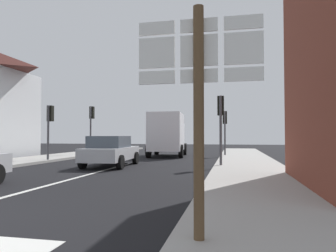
{
  "coord_description": "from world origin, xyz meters",
  "views": [
    {
      "loc": [
        5.39,
        -3.91,
        1.48
      ],
      "look_at": [
        2.64,
        9.33,
        1.91
      ],
      "focal_mm": 33.3,
      "sensor_mm": 36.0,
      "label": 1
    }
  ],
  "objects_px": {
    "sedan_far": "(111,151)",
    "traffic_light_near_right": "(221,115)",
    "delivery_truck": "(167,133)",
    "route_sign_post": "(199,96)",
    "traffic_light_near_left": "(50,120)",
    "traffic_light_far_left": "(92,119)",
    "traffic_light_far_right": "(225,123)"
  },
  "relations": [
    {
      "from": "delivery_truck",
      "to": "traffic_light_near_left",
      "type": "relative_size",
      "value": 1.6
    },
    {
      "from": "sedan_far",
      "to": "delivery_truck",
      "type": "bearing_deg",
      "value": 81.05
    },
    {
      "from": "route_sign_post",
      "to": "traffic_light_near_left",
      "type": "relative_size",
      "value": 1.0
    },
    {
      "from": "traffic_light_near_left",
      "to": "sedan_far",
      "type": "bearing_deg",
      "value": -21.78
    },
    {
      "from": "traffic_light_near_left",
      "to": "traffic_light_far_left",
      "type": "distance_m",
      "value": 5.37
    },
    {
      "from": "sedan_far",
      "to": "traffic_light_far_left",
      "type": "xyz_separation_m",
      "value": [
        -4.44,
        7.14,
        1.95
      ]
    },
    {
      "from": "traffic_light_far_left",
      "to": "delivery_truck",
      "type": "bearing_deg",
      "value": 5.13
    },
    {
      "from": "sedan_far",
      "to": "traffic_light_near_left",
      "type": "xyz_separation_m",
      "value": [
        -4.44,
        1.77,
        1.62
      ]
    },
    {
      "from": "sedan_far",
      "to": "route_sign_post",
      "type": "xyz_separation_m",
      "value": [
        5.37,
        -10.16,
        1.24
      ]
    },
    {
      "from": "sedan_far",
      "to": "traffic_light_far_left",
      "type": "relative_size",
      "value": 1.18
    },
    {
      "from": "sedan_far",
      "to": "delivery_truck",
      "type": "distance_m",
      "value": 7.79
    },
    {
      "from": "traffic_light_near_right",
      "to": "traffic_light_far_right",
      "type": "bearing_deg",
      "value": 90.0
    },
    {
      "from": "delivery_truck",
      "to": "traffic_light_far_left",
      "type": "height_order",
      "value": "traffic_light_far_left"
    },
    {
      "from": "traffic_light_near_right",
      "to": "traffic_light_near_left",
      "type": "relative_size",
      "value": 1.04
    },
    {
      "from": "sedan_far",
      "to": "traffic_light_near_right",
      "type": "bearing_deg",
      "value": 4.53
    },
    {
      "from": "route_sign_post",
      "to": "traffic_light_far_left",
      "type": "xyz_separation_m",
      "value": [
        -9.81,
        17.3,
        0.7
      ]
    },
    {
      "from": "traffic_light_far_right",
      "to": "traffic_light_near_right",
      "type": "distance_m",
      "value": 7.8
    },
    {
      "from": "traffic_light_near_right",
      "to": "delivery_truck",
      "type": "bearing_deg",
      "value": 119.32
    },
    {
      "from": "sedan_far",
      "to": "traffic_light_near_left",
      "type": "distance_m",
      "value": 5.05
    },
    {
      "from": "traffic_light_far_right",
      "to": "traffic_light_near_right",
      "type": "xyz_separation_m",
      "value": [
        -0.0,
        -7.8,
        0.08
      ]
    },
    {
      "from": "traffic_light_near_left",
      "to": "traffic_light_far_left",
      "type": "xyz_separation_m",
      "value": [
        -0.0,
        5.36,
        0.33
      ]
    },
    {
      "from": "route_sign_post",
      "to": "traffic_light_near_left",
      "type": "distance_m",
      "value": 15.45
    },
    {
      "from": "sedan_far",
      "to": "traffic_light_near_left",
      "type": "bearing_deg",
      "value": 158.22
    },
    {
      "from": "route_sign_post",
      "to": "traffic_light_near_left",
      "type": "height_order",
      "value": "traffic_light_near_left"
    },
    {
      "from": "delivery_truck",
      "to": "route_sign_post",
      "type": "xyz_separation_m",
      "value": [
        4.17,
        -17.81,
        0.35
      ]
    },
    {
      "from": "sedan_far",
      "to": "delivery_truck",
      "type": "height_order",
      "value": "delivery_truck"
    },
    {
      "from": "delivery_truck",
      "to": "traffic_light_far_left",
      "type": "bearing_deg",
      "value": -174.87
    },
    {
      "from": "sedan_far",
      "to": "route_sign_post",
      "type": "relative_size",
      "value": 1.34
    },
    {
      "from": "route_sign_post",
      "to": "sedan_far",
      "type": "bearing_deg",
      "value": 117.86
    },
    {
      "from": "traffic_light_far_left",
      "to": "traffic_light_far_right",
      "type": "bearing_deg",
      "value": 6.33
    },
    {
      "from": "traffic_light_far_right",
      "to": "traffic_light_far_left",
      "type": "relative_size",
      "value": 0.88
    },
    {
      "from": "delivery_truck",
      "to": "traffic_light_far_left",
      "type": "relative_size",
      "value": 1.41
    }
  ]
}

